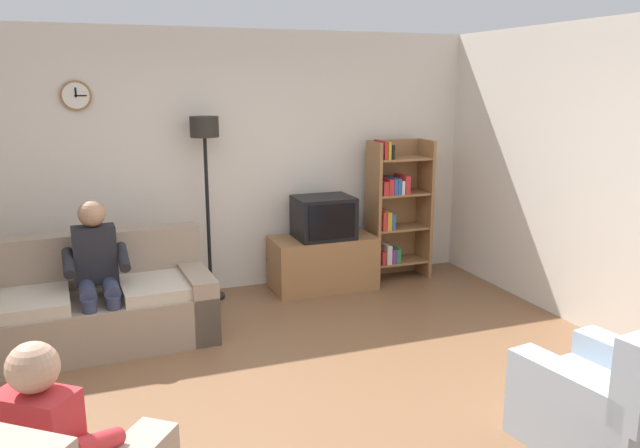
{
  "coord_description": "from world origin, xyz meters",
  "views": [
    {
      "loc": [
        -1.26,
        -3.73,
        2.18
      ],
      "look_at": [
        0.39,
        0.7,
        1.09
      ],
      "focal_mm": 34.81,
      "sensor_mm": 36.0,
      "label": 1
    }
  ],
  "objects_px": {
    "couch": "(96,308)",
    "person_in_left_armchair": "(56,443)",
    "bookshelf": "(394,209)",
    "person_on_couch": "(97,267)",
    "tv": "(324,217)",
    "armchair_near_bookshelf": "(611,406)",
    "tv_stand": "(323,262)",
    "floor_lamp": "(206,158)"
  },
  "relations": [
    {
      "from": "bookshelf",
      "to": "person_on_couch",
      "type": "height_order",
      "value": "bookshelf"
    },
    {
      "from": "tv_stand",
      "to": "bookshelf",
      "type": "relative_size",
      "value": 0.7
    },
    {
      "from": "tv_stand",
      "to": "tv",
      "type": "xyz_separation_m",
      "value": [
        0.0,
        -0.02,
        0.5
      ]
    },
    {
      "from": "tv_stand",
      "to": "person_in_left_armchair",
      "type": "xyz_separation_m",
      "value": [
        -2.51,
        -3.24,
        0.32
      ]
    },
    {
      "from": "couch",
      "to": "armchair_near_bookshelf",
      "type": "relative_size",
      "value": 1.95
    },
    {
      "from": "couch",
      "to": "person_in_left_armchair",
      "type": "relative_size",
      "value": 1.73
    },
    {
      "from": "person_in_left_armchair",
      "to": "tv",
      "type": "bearing_deg",
      "value": 52.1
    },
    {
      "from": "tv",
      "to": "couch",
      "type": "bearing_deg",
      "value": -163.99
    },
    {
      "from": "floor_lamp",
      "to": "person_on_couch",
      "type": "relative_size",
      "value": 1.49
    },
    {
      "from": "armchair_near_bookshelf",
      "to": "person_in_left_armchair",
      "type": "xyz_separation_m",
      "value": [
        -3.05,
        0.19,
        0.32
      ]
    },
    {
      "from": "tv_stand",
      "to": "tv",
      "type": "height_order",
      "value": "tv"
    },
    {
      "from": "person_on_couch",
      "to": "floor_lamp",
      "type": "bearing_deg",
      "value": 39.59
    },
    {
      "from": "armchair_near_bookshelf",
      "to": "bookshelf",
      "type": "bearing_deg",
      "value": 84.48
    },
    {
      "from": "person_in_left_armchair",
      "to": "person_on_couch",
      "type": "bearing_deg",
      "value": 84.67
    },
    {
      "from": "bookshelf",
      "to": "person_on_couch",
      "type": "xyz_separation_m",
      "value": [
        -3.16,
        -0.87,
        -0.09
      ]
    },
    {
      "from": "floor_lamp",
      "to": "tv_stand",
      "type": "bearing_deg",
      "value": -4.74
    },
    {
      "from": "couch",
      "to": "armchair_near_bookshelf",
      "type": "height_order",
      "value": "same"
    },
    {
      "from": "floor_lamp",
      "to": "armchair_near_bookshelf",
      "type": "xyz_separation_m",
      "value": [
        1.74,
        -3.54,
        -1.16
      ]
    },
    {
      "from": "floor_lamp",
      "to": "person_in_left_armchair",
      "type": "xyz_separation_m",
      "value": [
        -1.31,
        -3.34,
        -0.85
      ]
    },
    {
      "from": "bookshelf",
      "to": "person_on_couch",
      "type": "bearing_deg",
      "value": -164.62
    },
    {
      "from": "armchair_near_bookshelf",
      "to": "tv_stand",
      "type": "bearing_deg",
      "value": 98.96
    },
    {
      "from": "tv",
      "to": "floor_lamp",
      "type": "height_order",
      "value": "floor_lamp"
    },
    {
      "from": "floor_lamp",
      "to": "bookshelf",
      "type": "bearing_deg",
      "value": -0.75
    },
    {
      "from": "tv",
      "to": "armchair_near_bookshelf",
      "type": "distance_m",
      "value": 3.49
    },
    {
      "from": "tv",
      "to": "floor_lamp",
      "type": "distance_m",
      "value": 1.37
    },
    {
      "from": "couch",
      "to": "armchair_near_bookshelf",
      "type": "distance_m",
      "value": 3.96
    },
    {
      "from": "tv_stand",
      "to": "floor_lamp",
      "type": "height_order",
      "value": "floor_lamp"
    },
    {
      "from": "tv",
      "to": "floor_lamp",
      "type": "bearing_deg",
      "value": 174.1
    },
    {
      "from": "bookshelf",
      "to": "armchair_near_bookshelf",
      "type": "distance_m",
      "value": 3.56
    },
    {
      "from": "person_on_couch",
      "to": "person_in_left_armchair",
      "type": "distance_m",
      "value": 2.46
    },
    {
      "from": "tv_stand",
      "to": "armchair_near_bookshelf",
      "type": "height_order",
      "value": "armchair_near_bookshelf"
    },
    {
      "from": "couch",
      "to": "floor_lamp",
      "type": "xyz_separation_m",
      "value": [
        1.11,
        0.79,
        1.14
      ]
    },
    {
      "from": "floor_lamp",
      "to": "person_on_couch",
      "type": "height_order",
      "value": "floor_lamp"
    },
    {
      "from": "armchair_near_bookshelf",
      "to": "tv",
      "type": "bearing_deg",
      "value": 99.02
    },
    {
      "from": "person_on_couch",
      "to": "person_in_left_armchair",
      "type": "xyz_separation_m",
      "value": [
        -0.23,
        -2.45,
        -0.09
      ]
    },
    {
      "from": "couch",
      "to": "person_in_left_armchair",
      "type": "distance_m",
      "value": 2.58
    },
    {
      "from": "tv",
      "to": "person_on_couch",
      "type": "xyz_separation_m",
      "value": [
        -2.28,
        -0.77,
        -0.08
      ]
    },
    {
      "from": "tv_stand",
      "to": "bookshelf",
      "type": "xyz_separation_m",
      "value": [
        0.88,
        0.07,
        0.51
      ]
    },
    {
      "from": "couch",
      "to": "tv_stand",
      "type": "height_order",
      "value": "couch"
    },
    {
      "from": "tv_stand",
      "to": "couch",
      "type": "bearing_deg",
      "value": -163.43
    },
    {
      "from": "couch",
      "to": "armchair_near_bookshelf",
      "type": "xyz_separation_m",
      "value": [
        2.85,
        -2.75,
        -0.02
      ]
    },
    {
      "from": "person_in_left_armchair",
      "to": "bookshelf",
      "type": "bearing_deg",
      "value": 44.39
    }
  ]
}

